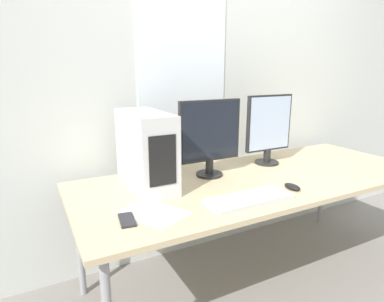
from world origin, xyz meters
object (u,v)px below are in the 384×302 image
(pc_tower, at_px, (146,150))
(mouse, at_px, (292,187))
(monitor_main, at_px, (210,136))
(cell_phone, at_px, (127,220))
(monitor_right_near, at_px, (269,128))
(keyboard, at_px, (249,199))

(pc_tower, xyz_separation_m, mouse, (0.70, -0.42, -0.20))
(pc_tower, bearing_deg, monitor_main, -0.61)
(pc_tower, relative_size, monitor_main, 1.05)
(mouse, distance_m, cell_phone, 0.93)
(monitor_main, distance_m, cell_phone, 0.78)
(pc_tower, xyz_separation_m, cell_phone, (-0.23, -0.38, -0.21))
(pc_tower, distance_m, mouse, 0.84)
(monitor_right_near, xyz_separation_m, keyboard, (-0.52, -0.48, -0.24))
(monitor_main, relative_size, mouse, 4.35)
(monitor_right_near, xyz_separation_m, mouse, (-0.21, -0.46, -0.24))
(pc_tower, height_order, monitor_main, monitor_main)
(monitor_main, bearing_deg, cell_phone, -149.92)
(monitor_right_near, height_order, cell_phone, monitor_right_near)
(monitor_main, bearing_deg, mouse, -55.50)
(monitor_right_near, bearing_deg, cell_phone, -160.05)
(keyboard, bearing_deg, mouse, 3.70)
(pc_tower, relative_size, cell_phone, 3.37)
(monitor_main, xyz_separation_m, cell_phone, (-0.64, -0.37, -0.25))
(monitor_right_near, relative_size, cell_phone, 3.28)
(pc_tower, bearing_deg, monitor_right_near, 2.36)
(monitor_right_near, height_order, keyboard, monitor_right_near)
(cell_phone, bearing_deg, keyboard, 1.93)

